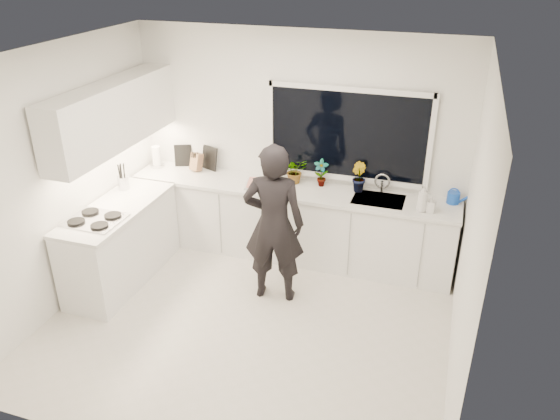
% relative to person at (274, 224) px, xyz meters
% --- Properties ---
extents(floor, '(4.00, 3.50, 0.02)m').
position_rel_person_xyz_m(floor, '(-0.10, -0.56, -0.90)').
color(floor, beige).
rests_on(floor, ground).
extents(wall_back, '(4.00, 0.02, 2.70)m').
position_rel_person_xyz_m(wall_back, '(-0.10, 1.20, 0.46)').
color(wall_back, white).
rests_on(wall_back, ground).
extents(wall_left, '(0.02, 3.50, 2.70)m').
position_rel_person_xyz_m(wall_left, '(-2.11, -0.56, 0.46)').
color(wall_left, white).
rests_on(wall_left, ground).
extents(wall_right, '(0.02, 3.50, 2.70)m').
position_rel_person_xyz_m(wall_right, '(1.91, -0.56, 0.46)').
color(wall_right, white).
rests_on(wall_right, ground).
extents(ceiling, '(4.00, 3.50, 0.02)m').
position_rel_person_xyz_m(ceiling, '(-0.10, -0.56, 1.82)').
color(ceiling, white).
rests_on(ceiling, wall_back).
extents(window, '(1.80, 0.02, 1.00)m').
position_rel_person_xyz_m(window, '(0.50, 1.16, 0.66)').
color(window, black).
rests_on(window, wall_back).
extents(base_cabinets_back, '(3.92, 0.58, 0.88)m').
position_rel_person_xyz_m(base_cabinets_back, '(-0.10, 0.89, -0.45)').
color(base_cabinets_back, white).
rests_on(base_cabinets_back, floor).
extents(base_cabinets_left, '(0.58, 1.60, 0.88)m').
position_rel_person_xyz_m(base_cabinets_left, '(-1.77, -0.21, -0.45)').
color(base_cabinets_left, white).
rests_on(base_cabinets_left, floor).
extents(countertop_back, '(3.94, 0.62, 0.04)m').
position_rel_person_xyz_m(countertop_back, '(-0.10, 0.88, 0.01)').
color(countertop_back, silver).
rests_on(countertop_back, base_cabinets_back).
extents(countertop_left, '(0.62, 1.60, 0.04)m').
position_rel_person_xyz_m(countertop_left, '(-1.77, -0.21, 0.01)').
color(countertop_left, silver).
rests_on(countertop_left, base_cabinets_left).
extents(upper_cabinets, '(0.34, 2.10, 0.70)m').
position_rel_person_xyz_m(upper_cabinets, '(-1.89, 0.14, 0.96)').
color(upper_cabinets, white).
rests_on(upper_cabinets, wall_left).
extents(sink, '(0.58, 0.42, 0.14)m').
position_rel_person_xyz_m(sink, '(0.95, 0.89, -0.02)').
color(sink, silver).
rests_on(sink, countertop_back).
extents(faucet, '(0.03, 0.03, 0.22)m').
position_rel_person_xyz_m(faucet, '(0.95, 1.09, 0.14)').
color(faucet, silver).
rests_on(faucet, countertop_back).
extents(stovetop, '(0.56, 0.48, 0.03)m').
position_rel_person_xyz_m(stovetop, '(-1.79, -0.56, 0.05)').
color(stovetop, black).
rests_on(stovetop, countertop_left).
extents(person, '(0.70, 0.52, 1.78)m').
position_rel_person_xyz_m(person, '(0.00, 0.00, 0.00)').
color(person, black).
rests_on(person, floor).
extents(pizza_tray, '(0.55, 0.45, 0.03)m').
position_rel_person_xyz_m(pizza_tray, '(-0.39, 0.86, 0.05)').
color(pizza_tray, silver).
rests_on(pizza_tray, countertop_back).
extents(pizza, '(0.50, 0.40, 0.01)m').
position_rel_person_xyz_m(pizza, '(-0.39, 0.86, 0.06)').
color(pizza, '#D5461C').
rests_on(pizza, pizza_tray).
extents(watering_can, '(0.18, 0.18, 0.13)m').
position_rel_person_xyz_m(watering_can, '(1.75, 1.05, 0.10)').
color(watering_can, '#1346B8').
rests_on(watering_can, countertop_back).
extents(paper_towel_roll, '(0.13, 0.13, 0.26)m').
position_rel_person_xyz_m(paper_towel_roll, '(-1.93, 0.99, 0.16)').
color(paper_towel_roll, white).
rests_on(paper_towel_roll, countertop_back).
extents(knife_block, '(0.16, 0.14, 0.22)m').
position_rel_person_xyz_m(knife_block, '(-1.38, 1.03, 0.14)').
color(knife_block, olive).
rests_on(knife_block, countertop_back).
extents(utensil_crock, '(0.17, 0.17, 0.16)m').
position_rel_person_xyz_m(utensil_crock, '(-1.95, 0.24, 0.11)').
color(utensil_crock, silver).
rests_on(utensil_crock, countertop_left).
extents(picture_frame_large, '(0.21, 0.10, 0.28)m').
position_rel_person_xyz_m(picture_frame_large, '(-1.62, 1.13, 0.17)').
color(picture_frame_large, black).
rests_on(picture_frame_large, countertop_back).
extents(picture_frame_small, '(0.24, 0.12, 0.30)m').
position_rel_person_xyz_m(picture_frame_small, '(-1.24, 1.13, 0.18)').
color(picture_frame_small, black).
rests_on(picture_frame_small, countertop_back).
extents(herb_plants, '(1.07, 0.36, 0.34)m').
position_rel_person_xyz_m(herb_plants, '(0.18, 1.05, 0.19)').
color(herb_plants, '#26662D').
rests_on(herb_plants, countertop_back).
extents(soap_bottles, '(0.21, 0.14, 0.31)m').
position_rel_person_xyz_m(soap_bottles, '(1.46, 0.74, 0.17)').
color(soap_bottles, '#D8BF66').
rests_on(soap_bottles, countertop_back).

